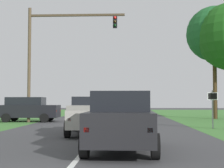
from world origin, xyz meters
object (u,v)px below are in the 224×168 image
at_px(traffic_light, 52,47).
at_px(keep_moving_sign, 213,104).
at_px(extra_tree_1, 214,34).
at_px(crossing_suv_far, 28,109).
at_px(pickup_truck_lead, 93,115).
at_px(red_suv_near, 122,120).

xyz_separation_m(traffic_light, keep_moving_sign, (10.66, -5.22, -4.27)).
xyz_separation_m(keep_moving_sign, extra_tree_1, (2.98, 10.58, 6.25)).
relative_size(traffic_light, crossing_suv_far, 1.88).
bearing_deg(crossing_suv_far, keep_moving_sign, -24.89).
bearing_deg(keep_moving_sign, pickup_truck_lead, -152.08).
relative_size(red_suv_near, crossing_suv_far, 0.98).
height_order(red_suv_near, extra_tree_1, extra_tree_1).
relative_size(pickup_truck_lead, extra_tree_1, 0.52).
height_order(keep_moving_sign, extra_tree_1, extra_tree_1).
height_order(crossing_suv_far, extra_tree_1, extra_tree_1).
relative_size(red_suv_near, pickup_truck_lead, 0.86).
bearing_deg(traffic_light, extra_tree_1, 21.42).
bearing_deg(extra_tree_1, traffic_light, -158.58).
relative_size(traffic_light, keep_moving_sign, 3.92).
relative_size(keep_moving_sign, extra_tree_1, 0.22).
relative_size(pickup_truck_lead, traffic_light, 0.60).
xyz_separation_m(red_suv_near, pickup_truck_lead, (-1.47, 5.30, -0.06)).
distance_m(pickup_truck_lead, keep_moving_sign, 7.57).
height_order(traffic_light, crossing_suv_far, traffic_light).
height_order(pickup_truck_lead, extra_tree_1, extra_tree_1).
relative_size(keep_moving_sign, crossing_suv_far, 0.48).
bearing_deg(crossing_suv_far, traffic_light, -18.04).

